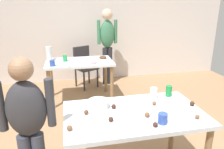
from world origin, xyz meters
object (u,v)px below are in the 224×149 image
chair_far_table (84,64)px  dining_table_near (134,121)px  mixing_bowl (98,104)px  pitcher_far (49,54)px  dining_table_far (80,67)px  soda_can (169,91)px  person_girl_near (28,123)px  person_adult_far (107,40)px

chair_far_table → dining_table_near: bearing=-85.1°
mixing_bowl → pitcher_far: 2.15m
chair_far_table → mixing_bowl: chair_far_table is taller
pitcher_far → mixing_bowl: bearing=-74.0°
dining_table_far → soda_can: soda_can is taller
dining_table_far → person_girl_near: bearing=-104.7°
chair_far_table → soda_can: size_ratio=7.13×
person_girl_near → pitcher_far: 2.32m
dining_table_far → pitcher_far: (-0.53, 0.16, 0.23)m
dining_table_near → dining_table_far: 2.10m
dining_table_far → pitcher_far: size_ratio=4.65×
dining_table_near → soda_can: 0.59m
dining_table_far → pitcher_far: 0.60m
chair_far_table → pitcher_far: pitcher_far is taller
chair_far_table → person_adult_far: 0.72m
pitcher_far → dining_table_far: bearing=-17.2°
person_girl_near → soda_can: size_ratio=11.12×
dining_table_near → dining_table_far: size_ratio=1.11×
soda_can → dining_table_near: bearing=-149.7°
person_girl_near → pitcher_far: size_ratio=5.29×
person_girl_near → pitcher_far: person_girl_near is taller
mixing_bowl → soda_can: bearing=8.4°
dining_table_near → person_adult_far: bearing=84.3°
soda_can → person_girl_near: bearing=-165.4°
chair_far_table → person_girl_near: size_ratio=0.64×
dining_table_near → person_adult_far: person_adult_far is taller
person_girl_near → person_adult_far: 3.14m
dining_table_near → pitcher_far: bearing=112.3°
person_girl_near → soda_can: (1.44, 0.37, 0.01)m
soda_can → pitcher_far: size_ratio=0.48×
chair_far_table → pitcher_far: (-0.67, -0.54, 0.38)m
person_adult_far → mixing_bowl: 2.71m
chair_far_table → soda_can: bearing=-73.6°
dining_table_near → soda_can: (0.49, 0.29, 0.16)m
person_adult_far → dining_table_far: bearing=-131.7°
person_girl_near → person_adult_far: size_ratio=0.83×
dining_table_near → soda_can: bearing=30.3°
dining_table_far → soda_can: (0.87, -1.78, 0.17)m
chair_far_table → person_adult_far: (0.52, 0.03, 0.50)m
dining_table_far → soda_can: size_ratio=9.78×
pitcher_far → person_girl_near: bearing=-90.8°
person_adult_far → pitcher_far: size_ratio=6.40×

